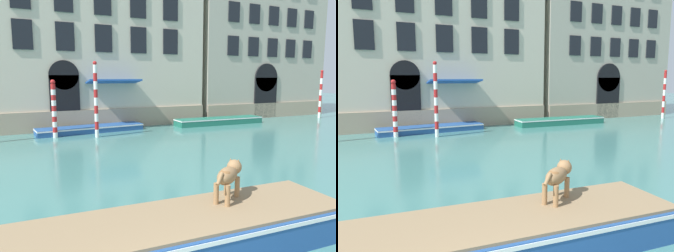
% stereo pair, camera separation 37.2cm
% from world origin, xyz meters
% --- Properties ---
extents(palazzo_left, '(15.14, 7.40, 13.35)m').
position_xyz_m(palazzo_left, '(3.50, 22.58, 6.66)').
color(palazzo_left, beige).
rests_on(palazzo_left, ground_plane).
extents(palazzo_right, '(12.56, 6.13, 13.95)m').
position_xyz_m(palazzo_right, '(17.85, 22.58, 6.96)').
color(palazzo_right, '#B2A893').
rests_on(palazzo_right, ground_plane).
extents(boat_foreground, '(7.96, 2.40, 0.74)m').
position_xyz_m(boat_foreground, '(0.53, 3.37, 0.39)').
color(boat_foreground, '#234C8C').
rests_on(boat_foreground, ground_plane).
extents(dog_on_deck, '(1.09, 0.84, 0.84)m').
position_xyz_m(dog_on_deck, '(2.14, 3.71, 1.29)').
color(dog_on_deck, '#997047').
rests_on(dog_on_deck, boat_foreground).
extents(boat_moored_near_palazzo, '(6.74, 2.04, 0.39)m').
position_xyz_m(boat_moored_near_palazzo, '(2.26, 18.50, 0.21)').
color(boat_moored_near_palazzo, '#234C8C').
rests_on(boat_moored_near_palazzo, ground_plane).
extents(boat_moored_far, '(6.83, 1.66, 0.49)m').
position_xyz_m(boat_moored_far, '(11.56, 17.94, 0.26)').
color(boat_moored_far, '#1E6651').
rests_on(boat_moored_far, ground_plane).
extents(mooring_pole_0, '(0.22, 0.22, 4.34)m').
position_xyz_m(mooring_pole_0, '(2.18, 16.52, 2.19)').
color(mooring_pole_0, white).
rests_on(mooring_pole_0, ground_plane).
extents(mooring_pole_2, '(0.22, 0.22, 4.03)m').
position_xyz_m(mooring_pole_2, '(21.41, 17.44, 2.03)').
color(mooring_pole_2, white).
rests_on(mooring_pole_2, ground_plane).
extents(mooring_pole_3, '(0.27, 0.27, 3.31)m').
position_xyz_m(mooring_pole_3, '(-0.01, 17.45, 1.67)').
color(mooring_pole_3, white).
rests_on(mooring_pole_3, ground_plane).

